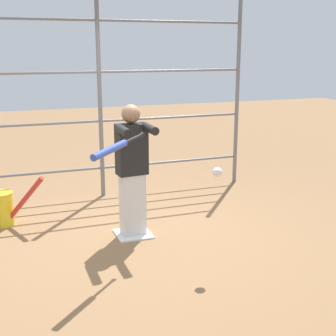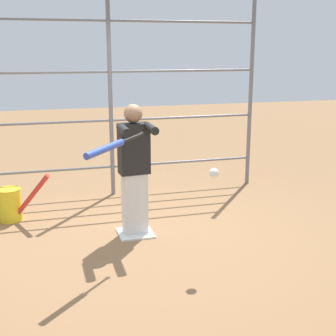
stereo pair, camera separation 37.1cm
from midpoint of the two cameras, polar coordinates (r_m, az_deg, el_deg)
ground_plane at (r=5.53m, az=-6.19°, el=-8.11°), size 24.00×24.00×0.00m
home_plate at (r=5.52m, az=-6.20°, el=-8.02°), size 0.40×0.40×0.02m
fence_backstop at (r=6.71m, az=-9.90°, el=8.54°), size 4.39×0.06×2.90m
batter at (r=5.26m, az=-6.39°, el=0.12°), size 0.39×0.53×1.52m
baseball_bat_swinging at (r=4.33m, az=-9.03°, el=2.42°), size 0.68×0.69×0.11m
softball_in_flight at (r=4.49m, az=3.69°, el=-0.54°), size 0.10×0.10×0.10m
bat_bucket at (r=6.12m, az=-21.51°, el=-4.32°), size 0.97×0.58×0.86m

